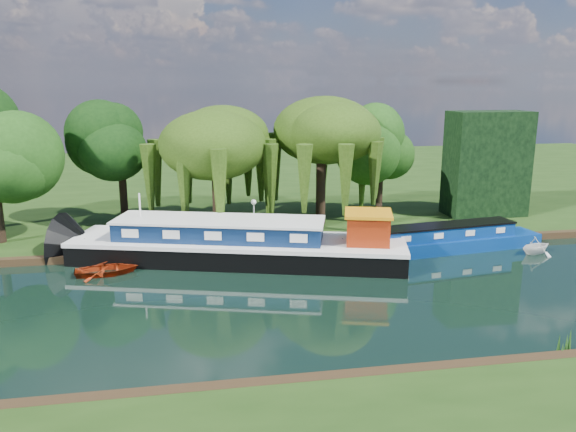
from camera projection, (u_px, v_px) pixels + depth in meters
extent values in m
plane|color=black|center=(268.00, 302.00, 27.77)|extent=(120.00, 120.00, 0.00)
cube|color=black|center=(225.00, 181.00, 60.29)|extent=(120.00, 52.00, 0.45)
cube|color=black|center=(238.00, 253.00, 34.03)|extent=(20.41, 9.77, 1.33)
cube|color=silver|center=(238.00, 241.00, 33.85)|extent=(20.55, 9.88, 0.24)
cube|color=#0E2247|center=(219.00, 230.00, 33.81)|extent=(12.78, 6.48, 1.05)
cube|color=silver|center=(219.00, 220.00, 33.67)|extent=(13.05, 6.76, 0.13)
cube|color=maroon|center=(368.00, 229.00, 32.81)|extent=(3.02, 3.02, 1.66)
cube|color=orange|center=(368.00, 213.00, 32.60)|extent=(3.36, 3.36, 0.18)
cylinder|color=silver|center=(140.00, 215.00, 34.14)|extent=(0.11, 0.11, 2.66)
cube|color=navy|center=(446.00, 245.00, 36.12)|extent=(13.16, 3.85, 0.97)
cube|color=navy|center=(447.00, 232.00, 35.91)|extent=(9.23, 2.80, 0.81)
cube|color=black|center=(448.00, 225.00, 35.80)|extent=(9.35, 2.92, 0.11)
cube|color=silver|center=(406.00, 239.00, 34.14)|extent=(0.65, 0.14, 0.35)
cube|color=silver|center=(439.00, 236.00, 34.79)|extent=(0.65, 0.14, 0.35)
cube|color=silver|center=(470.00, 233.00, 35.45)|extent=(0.65, 0.14, 0.35)
cube|color=silver|center=(501.00, 230.00, 36.11)|extent=(0.65, 0.14, 0.35)
imported|color=maroon|center=(107.00, 274.00, 31.81)|extent=(3.77, 2.93, 0.72)
imported|color=silver|center=(535.00, 254.00, 35.57)|extent=(2.86, 2.65, 1.24)
cylinder|color=black|center=(217.00, 193.00, 40.06)|extent=(0.62, 0.62, 4.80)
ellipsoid|color=#233D0D|center=(216.00, 145.00, 39.25)|extent=(6.71, 6.71, 4.33)
cylinder|color=black|center=(321.00, 190.00, 40.76)|extent=(0.70, 0.70, 4.98)
ellipsoid|color=#233D0D|center=(321.00, 140.00, 39.92)|extent=(6.80, 6.80, 4.39)
cylinder|color=black|center=(122.00, 180.00, 41.23)|extent=(0.53, 0.53, 6.22)
ellipsoid|color=black|center=(120.00, 146.00, 40.63)|extent=(4.97, 4.97, 4.97)
cylinder|color=black|center=(380.00, 178.00, 43.70)|extent=(0.53, 0.53, 5.64)
ellipsoid|color=#183D0F|center=(381.00, 149.00, 43.16)|extent=(4.51, 4.51, 4.51)
cube|color=black|center=(487.00, 164.00, 43.29)|extent=(6.00, 3.00, 8.00)
cylinder|color=silver|center=(254.00, 221.00, 37.55)|extent=(0.10, 0.10, 2.20)
sphere|color=white|center=(254.00, 202.00, 37.25)|extent=(0.36, 0.36, 0.36)
cylinder|color=silver|center=(85.00, 246.00, 33.93)|extent=(0.16, 0.16, 1.00)
cylinder|color=silver|center=(186.00, 241.00, 34.93)|extent=(0.16, 0.16, 1.00)
cylinder|color=silver|center=(296.00, 236.00, 36.09)|extent=(0.16, 0.16, 1.00)
cylinder|color=silver|center=(385.00, 232.00, 37.08)|extent=(0.16, 0.16, 1.00)
cone|color=#1C4111|center=(571.00, 344.00, 22.08)|extent=(1.20, 1.20, 1.10)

